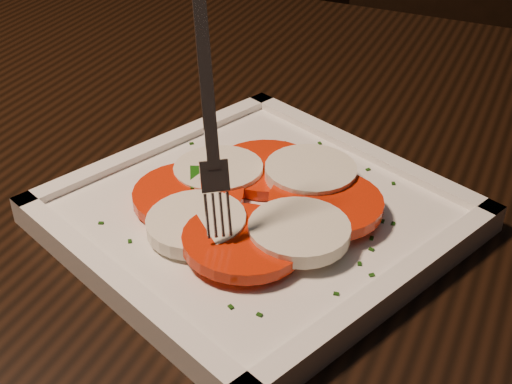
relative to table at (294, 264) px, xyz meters
name	(u,v)px	position (x,y,z in m)	size (l,w,h in m)	color
table	(294,264)	(0.00, 0.00, 0.00)	(1.22, 0.82, 0.75)	black
chair	(461,64)	(0.00, 0.78, -0.12)	(0.53, 0.53, 0.93)	black
plate	(256,218)	(0.00, -0.08, 0.11)	(0.25, 0.25, 0.01)	white
caprese_salad	(256,199)	(0.00, -0.08, 0.12)	(0.19, 0.21, 0.02)	red
fork	(207,104)	(-0.02, -0.11, 0.21)	(0.02, 0.06, 0.15)	white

